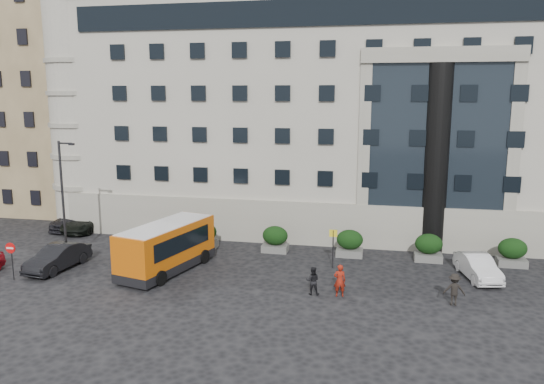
{
  "coord_description": "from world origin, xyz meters",
  "views": [
    {
      "loc": [
        8.2,
        -27.48,
        10.99
      ],
      "look_at": [
        1.76,
        3.97,
        5.0
      ],
      "focal_mm": 35.0,
      "sensor_mm": 36.0,
      "label": 1
    }
  ],
  "objects_px": {
    "hedge_c": "(350,243)",
    "parked_car_c": "(76,218)",
    "street_lamp": "(63,196)",
    "pedestrian_b": "(313,281)",
    "red_truck": "(131,194)",
    "pedestrian_c": "(454,289)",
    "hedge_a": "(205,235)",
    "hedge_b": "(275,239)",
    "hedge_d": "(429,247)",
    "hedge_e": "(512,252)",
    "white_taxi": "(478,267)",
    "minibus": "(167,245)",
    "pedestrian_a": "(340,280)",
    "parked_car_b": "(58,257)",
    "no_entry_sign": "(11,254)",
    "bus_stop_sign": "(333,242)",
    "parked_car_d": "(85,222)"
  },
  "relations": [
    {
      "from": "parked_car_b",
      "to": "hedge_e",
      "type": "bearing_deg",
      "value": 19.48
    },
    {
      "from": "hedge_a",
      "to": "hedge_b",
      "type": "relative_size",
      "value": 1.0
    },
    {
      "from": "hedge_e",
      "to": "hedge_b",
      "type": "bearing_deg",
      "value": 180.0
    },
    {
      "from": "minibus",
      "to": "pedestrian_a",
      "type": "height_order",
      "value": "minibus"
    },
    {
      "from": "hedge_d",
      "to": "pedestrian_a",
      "type": "height_order",
      "value": "hedge_d"
    },
    {
      "from": "pedestrian_b",
      "to": "street_lamp",
      "type": "bearing_deg",
      "value": -13.37
    },
    {
      "from": "hedge_c",
      "to": "bus_stop_sign",
      "type": "bearing_deg",
      "value": -107.82
    },
    {
      "from": "white_taxi",
      "to": "hedge_c",
      "type": "bearing_deg",
      "value": 147.05
    },
    {
      "from": "red_truck",
      "to": "pedestrian_a",
      "type": "relative_size",
      "value": 3.21
    },
    {
      "from": "hedge_a",
      "to": "bus_stop_sign",
      "type": "height_order",
      "value": "bus_stop_sign"
    },
    {
      "from": "parked_car_c",
      "to": "hedge_d",
      "type": "bearing_deg",
      "value": -3.98
    },
    {
      "from": "hedge_b",
      "to": "pedestrian_c",
      "type": "relative_size",
      "value": 1.07
    },
    {
      "from": "hedge_b",
      "to": "parked_car_b",
      "type": "distance_m",
      "value": 14.3
    },
    {
      "from": "white_taxi",
      "to": "red_truck",
      "type": "bearing_deg",
      "value": 142.75
    },
    {
      "from": "hedge_b",
      "to": "parked_car_b",
      "type": "bearing_deg",
      "value": -152.97
    },
    {
      "from": "no_entry_sign",
      "to": "minibus",
      "type": "xyz_separation_m",
      "value": [
        8.37,
        3.43,
        0.01
      ]
    },
    {
      "from": "parked_car_b",
      "to": "pedestrian_b",
      "type": "bearing_deg",
      "value": 3.01
    },
    {
      "from": "parked_car_b",
      "to": "parked_car_c",
      "type": "xyz_separation_m",
      "value": [
        -4.74,
        9.85,
        0.0
      ]
    },
    {
      "from": "pedestrian_a",
      "to": "pedestrian_b",
      "type": "height_order",
      "value": "pedestrian_a"
    },
    {
      "from": "pedestrian_a",
      "to": "pedestrian_c",
      "type": "height_order",
      "value": "pedestrian_a"
    },
    {
      "from": "pedestrian_c",
      "to": "hedge_a",
      "type": "bearing_deg",
      "value": -24.62
    },
    {
      "from": "hedge_c",
      "to": "street_lamp",
      "type": "height_order",
      "value": "street_lamp"
    },
    {
      "from": "hedge_d",
      "to": "no_entry_sign",
      "type": "bearing_deg",
      "value": -160.24
    },
    {
      "from": "no_entry_sign",
      "to": "minibus",
      "type": "distance_m",
      "value": 9.05
    },
    {
      "from": "street_lamp",
      "to": "hedge_c",
      "type": "bearing_deg",
      "value": 14.67
    },
    {
      "from": "red_truck",
      "to": "parked_car_d",
      "type": "relative_size",
      "value": 1.17
    },
    {
      "from": "no_entry_sign",
      "to": "parked_car_c",
      "type": "relative_size",
      "value": 0.43
    },
    {
      "from": "hedge_b",
      "to": "minibus",
      "type": "distance_m",
      "value": 7.98
    },
    {
      "from": "hedge_c",
      "to": "street_lamp",
      "type": "distance_m",
      "value": 19.27
    },
    {
      "from": "parked_car_b",
      "to": "pedestrian_b",
      "type": "distance_m",
      "value": 16.38
    },
    {
      "from": "street_lamp",
      "to": "pedestrian_b",
      "type": "relative_size",
      "value": 5.04
    },
    {
      "from": "minibus",
      "to": "parked_car_c",
      "type": "distance_m",
      "value": 14.6
    },
    {
      "from": "hedge_d",
      "to": "hedge_e",
      "type": "relative_size",
      "value": 1.0
    },
    {
      "from": "hedge_e",
      "to": "white_taxi",
      "type": "relative_size",
      "value": 0.42
    },
    {
      "from": "street_lamp",
      "to": "red_truck",
      "type": "xyz_separation_m",
      "value": [
        -3.02,
        15.41,
        -2.84
      ]
    },
    {
      "from": "red_truck",
      "to": "white_taxi",
      "type": "height_order",
      "value": "red_truck"
    },
    {
      "from": "pedestrian_a",
      "to": "pedestrian_b",
      "type": "distance_m",
      "value": 1.49
    },
    {
      "from": "bus_stop_sign",
      "to": "hedge_e",
      "type": "bearing_deg",
      "value": 13.92
    },
    {
      "from": "white_taxi",
      "to": "pedestrian_b",
      "type": "xyz_separation_m",
      "value": [
        -9.4,
        -4.57,
        0.07
      ]
    },
    {
      "from": "hedge_c",
      "to": "red_truck",
      "type": "relative_size",
      "value": 0.32
    },
    {
      "from": "parked_car_c",
      "to": "minibus",
      "type": "bearing_deg",
      "value": -34.06
    },
    {
      "from": "hedge_d",
      "to": "parked_car_d",
      "type": "relative_size",
      "value": 0.37
    },
    {
      "from": "bus_stop_sign",
      "to": "pedestrian_c",
      "type": "xyz_separation_m",
      "value": [
        6.79,
        -4.73,
        -0.87
      ]
    },
    {
      "from": "red_truck",
      "to": "pedestrian_c",
      "type": "distance_m",
      "value": 32.74
    },
    {
      "from": "hedge_c",
      "to": "parked_car_c",
      "type": "distance_m",
      "value": 22.92
    },
    {
      "from": "no_entry_sign",
      "to": "minibus",
      "type": "height_order",
      "value": "minibus"
    },
    {
      "from": "white_taxi",
      "to": "hedge_a",
      "type": "bearing_deg",
      "value": 158.5
    },
    {
      "from": "parked_car_c",
      "to": "pedestrian_c",
      "type": "relative_size",
      "value": 3.14
    },
    {
      "from": "bus_stop_sign",
      "to": "parked_car_d",
      "type": "relative_size",
      "value": 0.51
    },
    {
      "from": "hedge_a",
      "to": "parked_car_b",
      "type": "height_order",
      "value": "hedge_a"
    }
  ]
}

